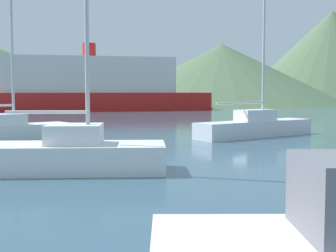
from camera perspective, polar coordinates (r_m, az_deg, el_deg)
The scene contains 6 objects.
sailboat_inner at distance 13.48m, azimuth -11.29°, elevation -3.19°, with size 5.31×2.65×9.36m.
sailboat_middle at distance 23.62m, azimuth 10.60°, elevation 0.03°, with size 6.90×4.23×8.72m.
sailboat_outer at distance 22.58m, azimuth -19.34°, elevation -0.41°, with size 6.19×4.23×9.45m.
ferry_distant at distance 54.62m, azimuth -9.54°, elevation 4.72°, with size 27.66×7.18×7.66m.
hill_east at distance 78.63m, azimuth 6.59°, elevation 6.30°, with size 40.32×40.32×9.93m.
hill_far_east at distance 98.56m, azimuth 19.29°, elevation 7.99°, with size 37.99×37.99×17.82m.
Camera 1 is at (-1.93, -0.13, 2.31)m, focal length 50.00 mm.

